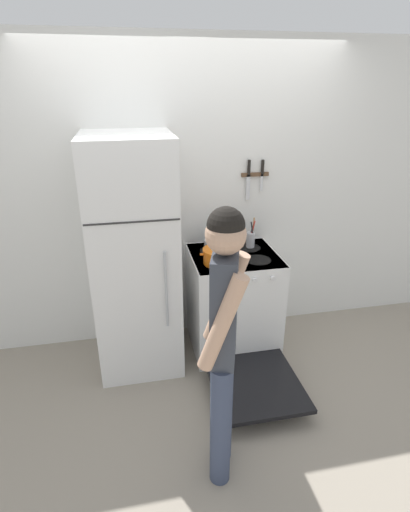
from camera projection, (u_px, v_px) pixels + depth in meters
name	position (u px, v px, depth m)	size (l,w,h in m)	color
ground_plane	(193.00, 327.00, 3.90)	(14.00, 14.00, 0.00)	gray
wall_back	(191.00, 200.00, 3.41)	(10.00, 0.06, 2.55)	silver
refrigerator	(135.00, 258.00, 3.11)	(0.65, 0.72, 1.88)	white
stove_range	(234.00, 304.00, 3.45)	(0.72, 1.36, 0.89)	white
dutch_oven_pot	(219.00, 256.00, 3.13)	(0.30, 0.26, 0.15)	orange
tea_kettle	(213.00, 243.00, 3.36)	(0.19, 0.15, 0.22)	silver
utensil_jar	(251.00, 239.00, 3.43)	(0.08, 0.07, 0.26)	#B7BABF
person	(223.00, 338.00, 2.11)	(0.34, 0.40, 1.68)	#38425B
wall_knife_strip	(255.00, 174.00, 3.38)	(0.24, 0.03, 0.34)	brown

